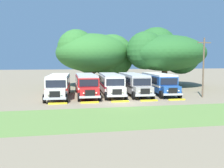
{
  "coord_description": "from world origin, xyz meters",
  "views": [
    {
      "loc": [
        -6.01,
        -26.01,
        4.61
      ],
      "look_at": [
        0.0,
        5.29,
        1.6
      ],
      "focal_mm": 39.2,
      "sensor_mm": 36.0,
      "label": 1
    }
  ],
  "objects": [
    {
      "name": "parked_bus_slot_1",
      "position": [
        -3.27,
        6.61,
        1.58
      ],
      "size": [
        2.79,
        10.85,
        2.82
      ],
      "rotation": [
        0.0,
        0.0,
        -1.58
      ],
      "color": "red",
      "rests_on": "ground_plane"
    },
    {
      "name": "secondary_tree",
      "position": [
        11.71,
        16.5,
        6.23
      ],
      "size": [
        14.79,
        15.5,
        11.16
      ],
      "color": "brown",
      "rests_on": "ground_plane"
    },
    {
      "name": "ground_plane",
      "position": [
        0.0,
        0.0,
        0.0
      ],
      "size": [
        220.0,
        220.0,
        0.0
      ],
      "primitive_type": "plane",
      "color": "#84755B"
    },
    {
      "name": "parked_bus_slot_4",
      "position": [
        7.04,
        6.82,
        1.58
      ],
      "size": [
        3.32,
        10.93,
        2.82
      ],
      "rotation": [
        0.0,
        0.0,
        -1.64
      ],
      "color": "#23519E",
      "rests_on": "ground_plane"
    },
    {
      "name": "curb_wheelstop_2",
      "position": [
        0.0,
        0.49,
        0.07
      ],
      "size": [
        2.0,
        0.36,
        0.15
      ],
      "primitive_type": "cube",
      "color": "yellow",
      "rests_on": "ground_plane"
    },
    {
      "name": "parked_bus_slot_3",
      "position": [
        3.34,
        6.76,
        1.58
      ],
      "size": [
        3.0,
        10.88,
        2.82
      ],
      "rotation": [
        0.0,
        0.0,
        -1.61
      ],
      "color": "#9E9993",
      "rests_on": "ground_plane"
    },
    {
      "name": "foreground_grass_strip",
      "position": [
        0.0,
        -6.58,
        0.0
      ],
      "size": [
        80.0,
        8.21,
        0.01
      ],
      "primitive_type": "cube",
      "color": "olive",
      "rests_on": "ground_plane"
    },
    {
      "name": "curb_wheelstop_1",
      "position": [
        -3.43,
        0.49,
        0.07
      ],
      "size": [
        2.0,
        0.36,
        0.15
      ],
      "primitive_type": "cube",
      "color": "yellow",
      "rests_on": "ground_plane"
    },
    {
      "name": "broad_shade_tree",
      "position": [
        -0.58,
        18.98,
        6.0
      ],
      "size": [
        14.47,
        13.26,
        10.06
      ],
      "color": "brown",
      "rests_on": "ground_plane"
    },
    {
      "name": "curb_wheelstop_4",
      "position": [
        6.85,
        0.49,
        0.07
      ],
      "size": [
        2.0,
        0.36,
        0.15
      ],
      "primitive_type": "cube",
      "color": "yellow",
      "rests_on": "ground_plane"
    },
    {
      "name": "curb_wheelstop_3",
      "position": [
        3.43,
        0.49,
        0.07
      ],
      "size": [
        2.0,
        0.36,
        0.15
      ],
      "primitive_type": "cube",
      "color": "yellow",
      "rests_on": "ground_plane"
    },
    {
      "name": "parked_bus_slot_0",
      "position": [
        -6.85,
        6.21,
        1.58
      ],
      "size": [
        3.16,
        10.91,
        2.82
      ],
      "rotation": [
        0.0,
        0.0,
        -1.62
      ],
      "color": "silver",
      "rests_on": "ground_plane"
    },
    {
      "name": "parked_bus_slot_2",
      "position": [
        0.12,
        6.89,
        1.58
      ],
      "size": [
        3.18,
        10.91,
        2.82
      ],
      "rotation": [
        0.0,
        0.0,
        -1.63
      ],
      "color": "silver",
      "rests_on": "ground_plane"
    },
    {
      "name": "curb_wheelstop_0",
      "position": [
        -6.85,
        0.49,
        0.07
      ],
      "size": [
        2.0,
        0.36,
        0.15
      ],
      "primitive_type": "cube",
      "color": "yellow",
      "rests_on": "ground_plane"
    },
    {
      "name": "utility_pole",
      "position": [
        11.1,
        2.05,
        3.99
      ],
      "size": [
        1.8,
        0.2,
        7.49
      ],
      "color": "brown",
      "rests_on": "ground_plane"
    }
  ]
}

